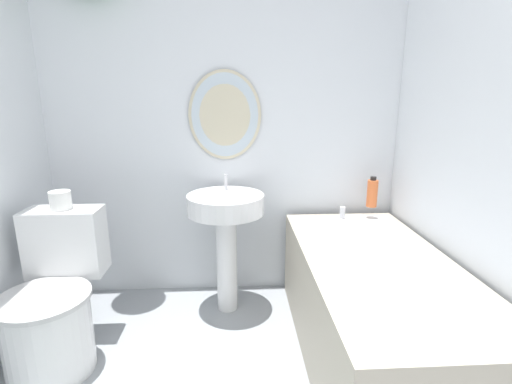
{
  "coord_description": "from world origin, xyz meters",
  "views": [
    {
      "loc": [
        0.06,
        -0.25,
        1.35
      ],
      "look_at": [
        0.16,
        1.38,
        0.93
      ],
      "focal_mm": 26.0,
      "sensor_mm": 36.0,
      "label": 1
    }
  ],
  "objects": [
    {
      "name": "wall_back",
      "position": [
        -0.09,
        2.23,
        1.31
      ],
      "size": [
        2.43,
        0.36,
        2.4
      ],
      "color": "silver",
      "rests_on": "ground_plane"
    },
    {
      "name": "shampoo_bottle",
      "position": [
        0.96,
        2.07,
        0.74
      ],
      "size": [
        0.07,
        0.07,
        0.2
      ],
      "color": "#DB6633",
      "rests_on": "bathtub"
    },
    {
      "name": "toilet_paper_roll",
      "position": [
        -0.88,
        1.71,
        0.81
      ],
      "size": [
        0.11,
        0.11,
        0.1
      ],
      "color": "white",
      "rests_on": "toilet"
    },
    {
      "name": "bathtub",
      "position": [
        0.77,
        1.42,
        0.3
      ],
      "size": [
        0.73,
        1.51,
        0.64
      ],
      "color": "#B2A893",
      "rests_on": "ground_plane"
    },
    {
      "name": "pedestal_sink",
      "position": [
        0.0,
        1.94,
        0.6
      ],
      "size": [
        0.47,
        0.47,
        0.87
      ],
      "color": "white",
      "rests_on": "ground_plane"
    },
    {
      "name": "toilet",
      "position": [
        -0.88,
        1.5,
        0.32
      ],
      "size": [
        0.44,
        0.62,
        0.76
      ],
      "color": "white",
      "rests_on": "ground_plane"
    }
  ]
}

